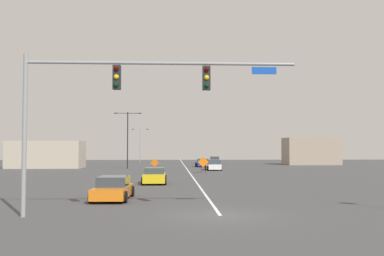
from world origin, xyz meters
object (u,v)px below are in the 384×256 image
object	(u,v)px
car_yellow_distant	(154,176)
car_blue_far	(203,163)
street_lamp_mid_right	(128,135)
construction_sign_median_far	(203,163)
car_orange_near	(113,189)
car_red_passing	(214,161)
car_white_approaching	(213,165)
traffic_signal_assembly	(116,93)
construction_sign_left_lane	(155,163)
street_lamp_far_right	(140,142)

from	to	relation	value
car_yellow_distant	car_blue_far	size ratio (longest dim) A/B	0.98
street_lamp_mid_right	car_yellow_distant	xyz separation A→B (m)	(5.14, -28.03, -4.34)
construction_sign_median_far	car_orange_near	world-z (taller)	construction_sign_median_far
street_lamp_mid_right	car_red_passing	bearing A→B (deg)	50.56
car_white_approaching	car_red_passing	distance (m)	23.35
construction_sign_median_far	car_white_approaching	xyz separation A→B (m)	(1.87, 7.14, -0.57)
traffic_signal_assembly	construction_sign_left_lane	bearing A→B (deg)	89.79
car_yellow_distant	car_blue_far	bearing A→B (deg)	79.29
car_yellow_distant	car_red_passing	bearing A→B (deg)	78.33
street_lamp_mid_right	traffic_signal_assembly	bearing A→B (deg)	-84.74
street_lamp_far_right	car_blue_far	distance (m)	25.00
construction_sign_left_lane	car_white_approaching	bearing A→B (deg)	16.97
car_orange_near	traffic_signal_assembly	bearing A→B (deg)	-81.38
car_blue_far	car_red_passing	world-z (taller)	car_red_passing
street_lamp_mid_right	car_blue_far	xyz separation A→B (m)	(11.52, 5.72, -4.35)
construction_sign_left_lane	car_white_approaching	xyz separation A→B (m)	(7.87, 2.40, -0.36)
street_lamp_mid_right	construction_sign_left_lane	bearing A→B (deg)	-61.21
traffic_signal_assembly	car_white_approaching	size ratio (longest dim) A/B	2.96
construction_sign_left_lane	car_yellow_distant	distance (m)	20.17
construction_sign_median_far	car_orange_near	bearing A→B (deg)	-104.93
street_lamp_mid_right	car_red_passing	world-z (taller)	street_lamp_mid_right
car_orange_near	car_red_passing	bearing A→B (deg)	78.72
street_lamp_mid_right	car_white_approaching	size ratio (longest dim) A/B	2.08
street_lamp_mid_right	car_red_passing	distance (m)	23.38
car_red_passing	car_blue_far	bearing A→B (deg)	-104.35
construction_sign_left_lane	car_yellow_distant	size ratio (longest dim) A/B	0.42
construction_sign_median_far	car_orange_near	size ratio (longest dim) A/B	0.43
traffic_signal_assembly	construction_sign_left_lane	distance (m)	37.92
traffic_signal_assembly	car_blue_far	bearing A→B (deg)	81.87
car_white_approaching	car_red_passing	bearing A→B (deg)	84.11
construction_sign_left_lane	street_lamp_mid_right	bearing A→B (deg)	118.79
car_orange_near	car_blue_far	distance (m)	45.71
street_lamp_mid_right	street_lamp_far_right	xyz separation A→B (m)	(-0.21, 27.48, -0.63)
traffic_signal_assembly	car_yellow_distant	xyz separation A→B (m)	(0.95, 17.53, -4.72)
car_blue_far	car_orange_near	bearing A→B (deg)	-100.45
car_yellow_distant	car_white_approaching	bearing A→B (deg)	72.61
street_lamp_mid_right	construction_sign_median_far	size ratio (longest dim) A/B	4.22
car_white_approaching	car_red_passing	world-z (taller)	car_red_passing
construction_sign_left_lane	car_white_approaching	size ratio (longest dim) A/B	0.41
car_white_approaching	car_orange_near	bearing A→B (deg)	-104.88
traffic_signal_assembly	car_yellow_distant	bearing A→B (deg)	86.90
construction_sign_left_lane	car_red_passing	xyz separation A→B (m)	(10.27, 25.63, -0.34)
street_lamp_mid_right	car_yellow_distant	distance (m)	28.82
traffic_signal_assembly	construction_sign_median_far	distance (m)	33.76
construction_sign_left_lane	car_white_approaching	distance (m)	8.24
car_white_approaching	car_blue_far	xyz separation A→B (m)	(-0.68, 11.20, -0.05)
construction_sign_median_far	construction_sign_left_lane	bearing A→B (deg)	141.70
traffic_signal_assembly	car_blue_far	world-z (taller)	traffic_signal_assembly
street_lamp_far_right	construction_sign_left_lane	xyz separation A→B (m)	(4.54, -35.36, -3.31)
car_blue_far	car_white_approaching	bearing A→B (deg)	-86.52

